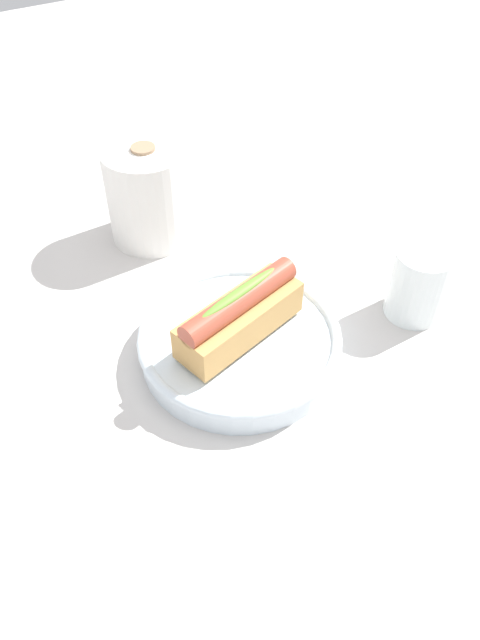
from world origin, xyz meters
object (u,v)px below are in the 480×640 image
(serving_bowl, at_px, (240,343))
(paper_towel_roll, at_px, (149,194))
(hotdog_front, at_px, (240,315))
(water_glass, at_px, (418,285))

(serving_bowl, bearing_deg, paper_towel_roll, 88.89)
(hotdog_front, distance_m, paper_towel_roll, 0.25)
(serving_bowl, distance_m, water_glass, 0.22)
(hotdog_front, xyz_separation_m, water_glass, (0.22, -0.04, -0.02))
(hotdog_front, height_order, water_glass, hotdog_front)
(serving_bowl, height_order, paper_towel_roll, paper_towel_roll)
(paper_towel_roll, bearing_deg, water_glass, -54.27)
(serving_bowl, xyz_separation_m, hotdog_front, (-0.00, -0.00, 0.04))
(hotdog_front, bearing_deg, paper_towel_roll, 88.89)
(serving_bowl, bearing_deg, water_glass, -10.48)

